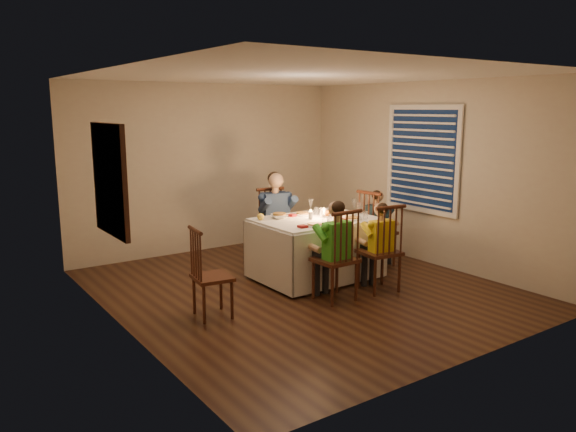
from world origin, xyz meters
TOP-DOWN VIEW (x-y plane):
  - ground at (0.00, 0.00)m, footprint 5.00×5.00m
  - wall_left at (-2.25, 0.00)m, footprint 0.02×5.00m
  - wall_right at (2.25, 0.00)m, footprint 0.02×5.00m
  - wall_back at (0.00, 2.50)m, footprint 4.50×0.02m
  - ceiling at (0.00, 0.00)m, footprint 5.00×5.00m
  - dining_table at (0.42, 0.27)m, footprint 1.55×1.12m
  - chair_adult at (0.37, 1.12)m, footprint 0.51×0.49m
  - chair_near_left at (0.08, -0.55)m, footprint 0.46×0.44m
  - chair_near_right at (0.75, -0.59)m, footprint 0.50×0.48m
  - chair_end at (1.50, 0.24)m, footprint 0.48×0.50m
  - chair_extra at (-1.34, -0.21)m, footprint 0.44×0.46m
  - adult at (0.37, 1.12)m, footprint 0.57×0.53m
  - child_green at (0.08, -0.55)m, footprint 0.43×0.39m
  - child_yellow at (0.75, -0.59)m, footprint 0.41×0.39m
  - child_teal at (1.50, 0.24)m, footprint 0.38×0.40m
  - setting_adult at (0.43, 0.56)m, footprint 0.26×0.26m
  - setting_green at (0.12, -0.09)m, footprint 0.26×0.26m
  - setting_yellow at (0.76, -0.05)m, footprint 0.26×0.26m
  - setting_teal at (0.94, 0.25)m, footprint 0.26×0.26m
  - candle_left at (0.34, 0.27)m, footprint 0.06×0.06m
  - candle_right at (0.53, 0.27)m, footprint 0.06×0.06m
  - squash at (-0.23, 0.59)m, footprint 0.09×0.09m
  - orange_fruit at (0.65, 0.32)m, footprint 0.08×0.08m
  - serving_bowl at (0.04, 0.55)m, footprint 0.28×0.28m
  - wall_mirror at (-2.22, 0.30)m, footprint 0.06×0.95m
  - window_blinds at (2.21, 0.10)m, footprint 0.07×1.34m

SIDE VIEW (x-z plane):
  - ground at x=0.00m, z-range 0.00..0.00m
  - chair_adult at x=0.37m, z-range -0.55..0.55m
  - chair_near_left at x=0.08m, z-range -0.55..0.55m
  - chair_near_right at x=0.75m, z-range -0.55..0.55m
  - chair_end at x=1.50m, z-range -0.55..0.55m
  - chair_extra at x=-1.34m, z-range -0.50..0.50m
  - adult at x=0.37m, z-range -0.67..0.67m
  - child_green at x=0.08m, z-range -0.59..0.59m
  - child_yellow at x=0.75m, z-range -0.55..0.55m
  - child_teal at x=1.50m, z-range -0.55..0.55m
  - dining_table at x=0.42m, z-range 0.19..0.96m
  - setting_adult at x=0.43m, z-range 0.81..0.82m
  - setting_green at x=0.12m, z-range 0.81..0.82m
  - setting_yellow at x=0.76m, z-range 0.81..0.82m
  - setting_teal at x=0.94m, z-range 0.81..0.82m
  - serving_bowl at x=0.04m, z-range 0.80..0.86m
  - orange_fruit at x=0.65m, z-range 0.80..0.88m
  - squash at x=-0.23m, z-range 0.80..0.89m
  - candle_left at x=0.34m, z-range 0.80..0.90m
  - candle_right at x=0.53m, z-range 0.80..0.90m
  - wall_left at x=-2.25m, z-range 0.00..2.60m
  - wall_right at x=2.25m, z-range 0.00..2.60m
  - wall_back at x=0.00m, z-range 0.00..2.60m
  - wall_mirror at x=-2.22m, z-range 0.92..2.08m
  - window_blinds at x=2.21m, z-range 0.73..2.27m
  - ceiling at x=0.00m, z-range 2.60..2.60m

